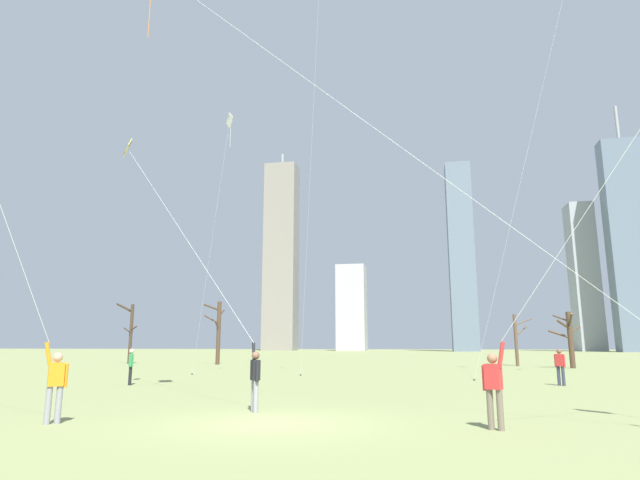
{
  "coord_description": "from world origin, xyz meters",
  "views": [
    {
      "loc": [
        3.66,
        -12.52,
        1.81
      ],
      "look_at": [
        0.0,
        6.0,
        5.52
      ],
      "focal_mm": 29.88,
      "sensor_mm": 36.0,
      "label": 1
    }
  ],
  "objects_px": {
    "kite_flyer_foreground_left_yellow": "(228,328)",
    "bystander_watching_nearby": "(131,365)",
    "distant_kite_high_overhead_white": "(226,144)",
    "bare_tree_left_of_center": "(218,329)",
    "kite_flyer_foreground_right_blue": "(7,243)",
    "bare_tree_leftmost": "(516,338)",
    "distant_kite_low_near_trees_pink": "(317,33)",
    "kite_flyer_midfield_center_orange": "(479,223)",
    "bystander_far_off_by_trees": "(560,365)",
    "kite_flyer_midfield_left_red": "(550,294)",
    "bare_tree_rightmost": "(130,331)",
    "bare_tree_far_right_edge": "(569,337)"
  },
  "relations": [
    {
      "from": "bystander_watching_nearby",
      "to": "distant_kite_high_overhead_white",
      "type": "relative_size",
      "value": 0.1
    },
    {
      "from": "bystander_watching_nearby",
      "to": "bare_tree_far_right_edge",
      "type": "distance_m",
      "value": 33.15
    },
    {
      "from": "kite_flyer_foreground_left_yellow",
      "to": "bystander_watching_nearby",
      "type": "bearing_deg",
      "value": 134.83
    },
    {
      "from": "distant_kite_low_near_trees_pink",
      "to": "bare_tree_left_of_center",
      "type": "xyz_separation_m",
      "value": [
        -13.42,
        19.72,
        -16.53
      ]
    },
    {
      "from": "bare_tree_leftmost",
      "to": "bystander_watching_nearby",
      "type": "bearing_deg",
      "value": -128.46
    },
    {
      "from": "bystander_far_off_by_trees",
      "to": "distant_kite_low_near_trees_pink",
      "type": "relative_size",
      "value": 0.07
    },
    {
      "from": "bystander_far_off_by_trees",
      "to": "bystander_watching_nearby",
      "type": "xyz_separation_m",
      "value": [
        -19.17,
        -3.42,
        0.0
      ]
    },
    {
      "from": "distant_kite_low_near_trees_pink",
      "to": "bare_tree_leftmost",
      "type": "bearing_deg",
      "value": 58.27
    },
    {
      "from": "kite_flyer_midfield_center_orange",
      "to": "kite_flyer_foreground_right_blue",
      "type": "distance_m",
      "value": 11.17
    },
    {
      "from": "bare_tree_far_right_edge",
      "to": "bare_tree_leftmost",
      "type": "height_order",
      "value": "bare_tree_leftmost"
    },
    {
      "from": "bare_tree_leftmost",
      "to": "bare_tree_far_right_edge",
      "type": "bearing_deg",
      "value": -48.84
    },
    {
      "from": "bystander_far_off_by_trees",
      "to": "distant_kite_low_near_trees_pink",
      "type": "distance_m",
      "value": 22.12
    },
    {
      "from": "bystander_far_off_by_trees",
      "to": "bare_tree_far_right_edge",
      "type": "xyz_separation_m",
      "value": [
        5.12,
        19.08,
        1.52
      ]
    },
    {
      "from": "bare_tree_rightmost",
      "to": "bare_tree_left_of_center",
      "type": "distance_m",
      "value": 8.95
    },
    {
      "from": "kite_flyer_midfield_center_orange",
      "to": "bystander_watching_nearby",
      "type": "bearing_deg",
      "value": 147.42
    },
    {
      "from": "kite_flyer_midfield_center_orange",
      "to": "distant_kite_high_overhead_white",
      "type": "relative_size",
      "value": 0.98
    },
    {
      "from": "kite_flyer_foreground_right_blue",
      "to": "bare_tree_leftmost",
      "type": "bearing_deg",
      "value": 66.41
    },
    {
      "from": "kite_flyer_midfield_left_red",
      "to": "bystander_far_off_by_trees",
      "type": "xyz_separation_m",
      "value": [
        3.28,
        14.31,
        -1.94
      ]
    },
    {
      "from": "bare_tree_rightmost",
      "to": "bare_tree_leftmost",
      "type": "distance_m",
      "value": 35.68
    },
    {
      "from": "bystander_watching_nearby",
      "to": "bare_tree_leftmost",
      "type": "relative_size",
      "value": 0.37
    },
    {
      "from": "kite_flyer_midfield_center_orange",
      "to": "distant_kite_low_near_trees_pink",
      "type": "bearing_deg",
      "value": 116.16
    },
    {
      "from": "kite_flyer_foreground_left_yellow",
      "to": "distant_kite_high_overhead_white",
      "type": "xyz_separation_m",
      "value": [
        -5.99,
        14.36,
        11.8
      ]
    },
    {
      "from": "distant_kite_high_overhead_white",
      "to": "kite_flyer_midfield_center_orange",
      "type": "bearing_deg",
      "value": -50.87
    },
    {
      "from": "kite_flyer_foreground_left_yellow",
      "to": "bare_tree_left_of_center",
      "type": "distance_m",
      "value": 34.82
    },
    {
      "from": "kite_flyer_midfield_center_orange",
      "to": "bystander_far_off_by_trees",
      "type": "bearing_deg",
      "value": 70.77
    },
    {
      "from": "kite_flyer_midfield_center_orange",
      "to": "distant_kite_low_near_trees_pink",
      "type": "distance_m",
      "value": 21.87
    },
    {
      "from": "kite_flyer_foreground_right_blue",
      "to": "bystander_watching_nearby",
      "type": "xyz_separation_m",
      "value": [
        -3.98,
        12.46,
        -3.17
      ]
    },
    {
      "from": "distant_kite_high_overhead_white",
      "to": "bystander_watching_nearby",
      "type": "bearing_deg",
      "value": -102.57
    },
    {
      "from": "bystander_watching_nearby",
      "to": "distant_kite_low_near_trees_pink",
      "type": "bearing_deg",
      "value": 32.6
    },
    {
      "from": "bare_tree_far_right_edge",
      "to": "bare_tree_leftmost",
      "type": "xyz_separation_m",
      "value": [
        -3.36,
        3.84,
        -0.09
      ]
    },
    {
      "from": "distant_kite_high_overhead_white",
      "to": "bare_tree_far_right_edge",
      "type": "xyz_separation_m",
      "value": [
        22.77,
        15.7,
        -11.66
      ]
    },
    {
      "from": "distant_kite_high_overhead_white",
      "to": "bare_tree_left_of_center",
      "type": "height_order",
      "value": "distant_kite_high_overhead_white"
    },
    {
      "from": "bystander_far_off_by_trees",
      "to": "bare_tree_left_of_center",
      "type": "relative_size",
      "value": 0.28
    },
    {
      "from": "kite_flyer_midfield_left_red",
      "to": "bystander_watching_nearby",
      "type": "bearing_deg",
      "value": 145.58
    },
    {
      "from": "bare_tree_far_right_edge",
      "to": "bare_tree_rightmost",
      "type": "bearing_deg",
      "value": 176.88
    },
    {
      "from": "kite_flyer_foreground_left_yellow",
      "to": "bystander_watching_nearby",
      "type": "distance_m",
      "value": 10.74
    },
    {
      "from": "kite_flyer_midfield_left_red",
      "to": "bystander_far_off_by_trees",
      "type": "bearing_deg",
      "value": 77.11
    },
    {
      "from": "bare_tree_far_right_edge",
      "to": "kite_flyer_foreground_left_yellow",
      "type": "bearing_deg",
      "value": -119.17
    },
    {
      "from": "bare_tree_rightmost",
      "to": "bare_tree_left_of_center",
      "type": "relative_size",
      "value": 1.0
    },
    {
      "from": "bare_tree_rightmost",
      "to": "kite_flyer_foreground_right_blue",
      "type": "bearing_deg",
      "value": -63.26
    },
    {
      "from": "distant_kite_high_overhead_white",
      "to": "distant_kite_low_near_trees_pink",
      "type": "height_order",
      "value": "distant_kite_low_near_trees_pink"
    },
    {
      "from": "kite_flyer_foreground_left_yellow",
      "to": "bystander_far_off_by_trees",
      "type": "height_order",
      "value": "kite_flyer_foreground_left_yellow"
    },
    {
      "from": "kite_flyer_foreground_right_blue",
      "to": "kite_flyer_midfield_left_red",
      "type": "bearing_deg",
      "value": 7.51
    },
    {
      "from": "bare_tree_far_right_edge",
      "to": "bare_tree_leftmost",
      "type": "distance_m",
      "value": 5.1
    },
    {
      "from": "distant_kite_low_near_trees_pink",
      "to": "bare_tree_left_of_center",
      "type": "distance_m",
      "value": 29.03
    },
    {
      "from": "bystander_far_off_by_trees",
      "to": "bystander_watching_nearby",
      "type": "distance_m",
      "value": 19.47
    },
    {
      "from": "kite_flyer_midfield_left_red",
      "to": "bystander_watching_nearby",
      "type": "xyz_separation_m",
      "value": [
        -15.89,
        10.89,
        -1.94
      ]
    },
    {
      "from": "kite_flyer_midfield_center_orange",
      "to": "bare_tree_left_of_center",
      "type": "bearing_deg",
      "value": 121.01
    },
    {
      "from": "distant_kite_low_near_trees_pink",
      "to": "bare_tree_left_of_center",
      "type": "bearing_deg",
      "value": 124.24
    },
    {
      "from": "kite_flyer_foreground_left_yellow",
      "to": "bare_tree_rightmost",
      "type": "relative_size",
      "value": 1.87
    }
  ]
}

